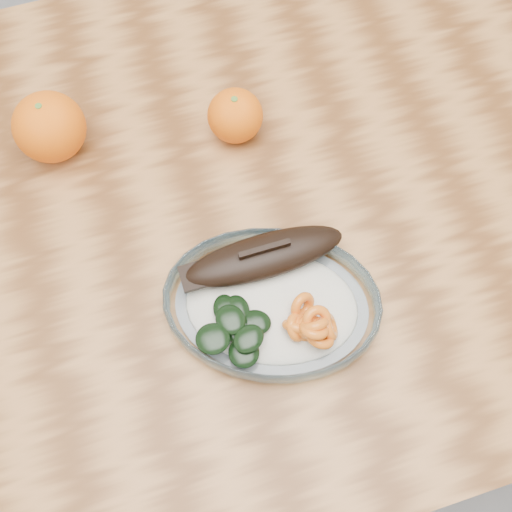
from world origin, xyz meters
name	(u,v)px	position (x,y,z in m)	size (l,w,h in m)	color
ground	(226,359)	(0.00, 0.00, 0.00)	(3.00, 3.00, 0.00)	slate
dining_table	(206,246)	(0.00, 0.00, 0.65)	(1.20, 0.80, 0.75)	#5D3416
plated_meal	(272,302)	(0.05, -0.14, 0.77)	(0.59, 0.59, 0.08)	white
orange_left	(49,127)	(-0.15, 0.15, 0.79)	(0.09, 0.09, 0.09)	#F45904
orange_right	(235,116)	(0.08, 0.10, 0.79)	(0.07, 0.07, 0.07)	#F45904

